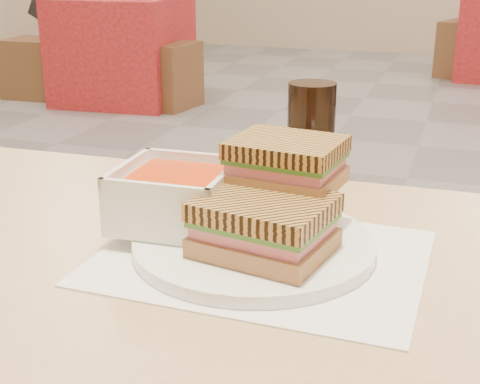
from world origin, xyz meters
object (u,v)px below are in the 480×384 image
(panini_lower, at_px, (264,225))
(plate, at_px, (254,245))
(bg_chair_0r, at_px, (165,75))
(soup_bowl, at_px, (176,198))
(cola_glass, at_px, (311,134))
(bg_chair_2l, at_px, (467,49))
(bg_table_0, at_px, (123,50))
(bg_chair_0l, at_px, (34,68))
(main_table, at_px, (261,379))

(panini_lower, bearing_deg, plate, 124.92)
(bg_chair_0r, bearing_deg, soup_bowl, -64.97)
(cola_glass, relative_size, bg_chair_2l, 0.27)
(soup_bowl, bearing_deg, bg_table_0, 118.92)
(plate, height_order, cola_glass, cola_glass)
(soup_bowl, relative_size, cola_glass, 0.91)
(cola_glass, bearing_deg, bg_chair_0l, 130.03)
(main_table, relative_size, bg_chair_0l, 2.77)
(cola_glass, relative_size, bg_table_0, 0.16)
(bg_table_0, xyz_separation_m, bg_chair_0r, (0.37, -0.10, -0.15))
(main_table, distance_m, soup_bowl, 0.22)
(cola_glass, height_order, bg_table_0, cola_glass)
(panini_lower, distance_m, bg_chair_0r, 4.24)
(main_table, xyz_separation_m, plate, (-0.03, 0.07, 0.12))
(bg_table_0, relative_size, bg_chair_2l, 1.67)
(bg_chair_2l, bearing_deg, bg_table_0, -142.09)
(bg_chair_0l, relative_size, bg_chair_0r, 0.94)
(soup_bowl, xyz_separation_m, bg_table_0, (-2.11, 3.82, -0.42))
(bg_table_0, bearing_deg, soup_bowl, -61.08)
(cola_glass, xyz_separation_m, bg_chair_2l, (0.17, 5.43, -0.58))
(bg_chair_0l, bearing_deg, soup_bowl, -52.85)
(bg_table_0, bearing_deg, bg_chair_0r, -14.81)
(soup_bowl, distance_m, bg_chair_2l, 5.70)
(bg_chair_0l, bearing_deg, cola_glass, -49.97)
(cola_glass, bearing_deg, panini_lower, -86.51)
(bg_chair_0r, bearing_deg, plate, -63.82)
(bg_chair_0r, relative_size, bg_chair_2l, 0.86)
(plate, relative_size, bg_chair_0r, 0.58)
(plate, bearing_deg, bg_chair_0r, 116.18)
(bg_table_0, xyz_separation_m, bg_chair_0l, (-0.72, -0.09, -0.15))
(plate, height_order, soup_bowl, soup_bowl)
(soup_bowl, distance_m, cola_glass, 0.26)
(bg_chair_2l, bearing_deg, bg_chair_0r, -135.79)
(panini_lower, relative_size, bg_chair_2l, 0.28)
(soup_bowl, xyz_separation_m, bg_chair_0l, (-2.83, 3.73, -0.58))
(soup_bowl, relative_size, bg_chair_2l, 0.24)
(main_table, relative_size, panini_lower, 8.04)
(bg_table_0, height_order, bg_chair_2l, bg_table_0)
(bg_table_0, relative_size, bg_chair_0l, 2.06)
(cola_glass, bearing_deg, main_table, -85.10)
(plate, distance_m, panini_lower, 0.05)
(cola_glass, height_order, bg_chair_0l, cola_glass)
(main_table, bearing_deg, bg_chair_0l, 127.78)
(main_table, height_order, panini_lower, panini_lower)
(soup_bowl, relative_size, bg_chair_0l, 0.30)
(bg_chair_0l, relative_size, bg_chair_2l, 0.81)
(plate, distance_m, bg_chair_2l, 5.71)
(soup_bowl, xyz_separation_m, bg_chair_0r, (-1.74, 3.72, -0.57))
(panini_lower, height_order, bg_chair_2l, panini_lower)
(soup_bowl, relative_size, bg_chair_0r, 0.28)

